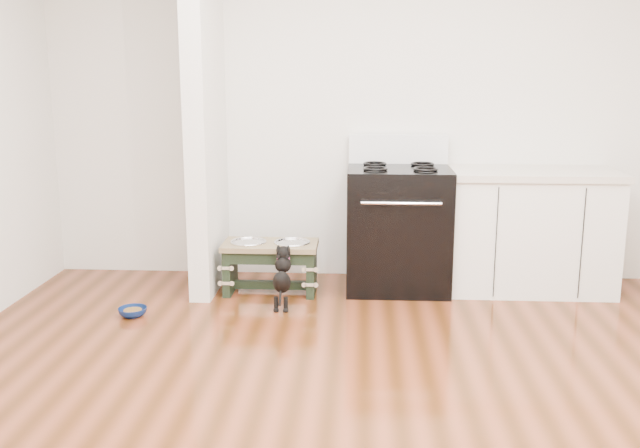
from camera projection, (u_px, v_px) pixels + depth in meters
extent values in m
plane|color=#46220C|center=(364.00, 423.00, 3.37)|extent=(5.00, 5.00, 0.00)
plane|color=silver|center=(366.00, 107.00, 5.52)|extent=(5.00, 0.00, 5.00)
plane|color=silver|center=(388.00, 396.00, 0.64)|extent=(5.00, 0.00, 5.00)
cube|color=silver|center=(205.00, 109.00, 5.20)|extent=(0.15, 0.80, 2.70)
cube|color=black|center=(398.00, 229.00, 5.36)|extent=(0.76, 0.65, 0.92)
cube|color=black|center=(400.00, 246.00, 5.07)|extent=(0.58, 0.02, 0.50)
cylinder|color=silver|center=(401.00, 203.00, 4.96)|extent=(0.56, 0.02, 0.02)
cube|color=white|center=(398.00, 149.00, 5.50)|extent=(0.76, 0.08, 0.22)
torus|color=black|center=(375.00, 169.00, 5.13)|extent=(0.18, 0.18, 0.02)
torus|color=black|center=(426.00, 169.00, 5.11)|extent=(0.18, 0.18, 0.02)
torus|color=black|center=(375.00, 164.00, 5.40)|extent=(0.18, 0.18, 0.02)
torus|color=black|center=(422.00, 164.00, 5.38)|extent=(0.18, 0.18, 0.02)
cube|color=white|center=(529.00, 234.00, 5.33)|extent=(1.20, 0.60, 0.86)
cube|color=beige|center=(533.00, 173.00, 5.24)|extent=(1.24, 0.64, 0.05)
cube|color=black|center=(534.00, 293.00, 5.16)|extent=(1.20, 0.06, 0.10)
cube|color=black|center=(230.00, 269.00, 5.32)|extent=(0.06, 0.33, 0.34)
cube|color=black|center=(312.00, 271.00, 5.28)|extent=(0.06, 0.33, 0.34)
cube|color=black|center=(268.00, 259.00, 5.12)|extent=(0.55, 0.03, 0.09)
cube|color=black|center=(271.00, 285.00, 5.32)|extent=(0.55, 0.06, 0.06)
cube|color=brown|center=(270.00, 245.00, 5.26)|extent=(0.70, 0.37, 0.04)
cylinder|color=silver|center=(249.00, 245.00, 5.27)|extent=(0.24, 0.24, 0.04)
cylinder|color=silver|center=(292.00, 245.00, 5.25)|extent=(0.24, 0.24, 0.04)
torus|color=silver|center=(248.00, 242.00, 5.26)|extent=(0.27, 0.27, 0.02)
torus|color=silver|center=(292.00, 242.00, 5.24)|extent=(0.27, 0.27, 0.02)
cylinder|color=black|center=(276.00, 304.00, 4.90)|extent=(0.03, 0.03, 0.10)
cylinder|color=black|center=(286.00, 304.00, 4.90)|extent=(0.03, 0.03, 0.10)
sphere|color=black|center=(276.00, 310.00, 4.90)|extent=(0.04, 0.04, 0.04)
sphere|color=black|center=(286.00, 310.00, 4.90)|extent=(0.04, 0.04, 0.04)
ellipsoid|color=black|center=(282.00, 282.00, 4.93)|extent=(0.12, 0.28, 0.25)
sphere|color=black|center=(283.00, 265.00, 5.00)|extent=(0.11, 0.11, 0.11)
sphere|color=black|center=(283.00, 253.00, 5.02)|extent=(0.10, 0.10, 0.10)
sphere|color=black|center=(280.00, 251.00, 5.08)|extent=(0.03, 0.03, 0.03)
sphere|color=black|center=(289.00, 251.00, 5.08)|extent=(0.03, 0.03, 0.03)
cylinder|color=black|center=(280.00, 298.00, 4.84)|extent=(0.02, 0.08, 0.09)
torus|color=#D53E7A|center=(283.00, 259.00, 5.01)|extent=(0.09, 0.06, 0.09)
imported|color=#0B1D4E|center=(133.00, 312.00, 4.81)|extent=(0.20, 0.20, 0.06)
cylinder|color=brown|center=(133.00, 311.00, 4.81)|extent=(0.12, 0.12, 0.02)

